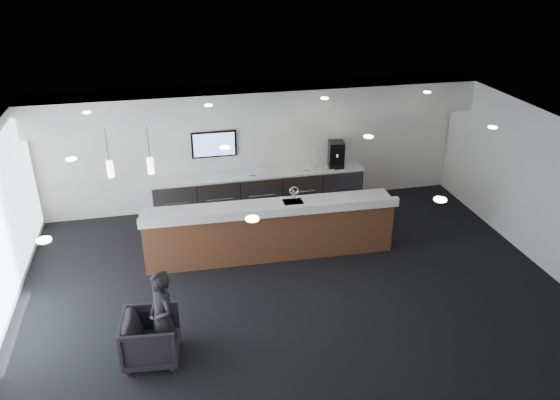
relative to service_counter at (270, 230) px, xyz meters
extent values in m
plane|color=black|center=(0.18, -1.49, -0.58)|extent=(10.00, 10.00, 0.00)
cube|color=black|center=(0.18, -1.49, 2.42)|extent=(10.00, 8.00, 0.02)
cube|color=white|center=(0.18, 2.51, 0.92)|extent=(10.00, 0.02, 3.00)
cube|color=white|center=(5.18, -1.49, 0.92)|extent=(0.02, 8.00, 3.00)
cube|color=white|center=(0.18, 2.06, 2.07)|extent=(10.00, 0.90, 0.70)
cube|color=white|center=(0.18, 2.48, 1.02)|extent=(9.80, 0.06, 1.40)
cube|color=gray|center=(0.18, 2.15, -0.13)|extent=(5.00, 0.60, 0.90)
cube|color=white|center=(0.18, 2.15, 0.35)|extent=(5.06, 0.66, 0.05)
cylinder|color=silver|center=(-1.82, 1.83, -0.08)|extent=(0.60, 0.02, 0.02)
cylinder|color=silver|center=(-0.82, 1.83, -0.08)|extent=(0.60, 0.02, 0.02)
cylinder|color=silver|center=(0.18, 1.83, -0.08)|extent=(0.60, 0.02, 0.02)
cylinder|color=silver|center=(1.18, 1.83, -0.08)|extent=(0.60, 0.02, 0.02)
cylinder|color=silver|center=(2.18, 1.83, -0.08)|extent=(0.60, 0.02, 0.02)
cube|color=black|center=(-0.82, 2.42, 1.07)|extent=(1.05, 0.07, 0.62)
cube|color=blue|center=(-0.82, 2.38, 1.07)|extent=(0.95, 0.01, 0.54)
cylinder|color=beige|center=(-2.22, -0.69, 1.67)|extent=(0.12, 0.12, 0.30)
cylinder|color=beige|center=(-2.92, -0.69, 1.67)|extent=(0.12, 0.12, 0.30)
cube|color=brown|center=(0.00, 0.01, -0.05)|extent=(5.05, 0.85, 1.05)
cube|color=white|center=(0.00, 0.01, 0.50)|extent=(5.14, 0.93, 0.06)
cube|color=white|center=(-0.01, -0.38, 0.59)|extent=(5.12, 0.27, 0.18)
cylinder|color=silver|center=(0.51, 0.10, 0.67)|extent=(0.04, 0.04, 0.28)
torus|color=silver|center=(0.51, 0.04, 0.81)|extent=(0.19, 0.04, 0.19)
cube|color=black|center=(2.08, 2.15, 0.69)|extent=(0.42, 0.46, 0.63)
cube|color=silver|center=(2.08, 1.93, 0.38)|extent=(0.22, 0.12, 0.02)
cube|color=white|center=(0.02, 2.01, 0.49)|extent=(0.17, 0.05, 0.24)
cube|color=white|center=(1.32, 2.05, 0.48)|extent=(0.17, 0.02, 0.22)
imported|color=black|center=(-2.42, -2.66, -0.18)|extent=(0.94, 0.92, 0.78)
imported|color=black|center=(-2.22, -2.75, 0.21)|extent=(0.59, 0.68, 1.58)
imported|color=white|center=(2.08, 2.03, 0.42)|extent=(0.10, 0.10, 0.09)
imported|color=white|center=(1.94, 2.03, 0.42)|extent=(0.13, 0.13, 0.09)
imported|color=white|center=(1.80, 2.03, 0.42)|extent=(0.12, 0.12, 0.09)
imported|color=white|center=(1.66, 2.03, 0.42)|extent=(0.12, 0.12, 0.09)
imported|color=white|center=(1.52, 2.03, 0.42)|extent=(0.13, 0.13, 0.09)
camera|label=1|loc=(-1.94, -9.59, 5.34)|focal=35.00mm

